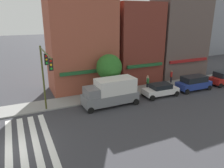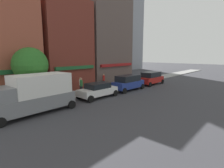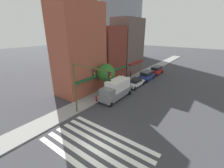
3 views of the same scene
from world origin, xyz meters
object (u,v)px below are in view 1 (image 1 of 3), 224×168
Objects in this scene: pedestrian_red_jacket at (171,76)px; street_tree at (109,67)px; suv_blue at (194,83)px; pedestrian_white_shirt at (147,81)px; box_truck_grey at (111,92)px; traffic_signal at (45,69)px; fire_hydrant at (82,99)px; sedan_white at (161,90)px; pedestrian_green_top at (148,83)px.

pedestrian_red_jacket is 10.65m from street_tree.
suv_blue is at bearing -14.19° from street_tree.
suv_blue is at bearing 101.33° from pedestrian_white_shirt.
traffic_signal is at bearing -176.86° from box_truck_grey.
suv_blue reaches higher than fire_hydrant.
sedan_white is at bearing -10.05° from fire_hydrant.
pedestrian_green_top is (-0.30, 2.39, 0.23)m from sedan_white.
street_tree is (-10.30, -0.83, 2.57)m from pedestrian_red_jacket.
pedestrian_red_jacket is 1.00× the size of pedestrian_green_top.
fire_hydrant is at bearing -42.25° from pedestrian_white_shirt.
pedestrian_red_jacket is 4.62m from pedestrian_white_shirt.
fire_hydrant is (-9.63, -1.26, -0.46)m from pedestrian_white_shirt.
pedestrian_green_top is (-4.90, -1.24, 0.00)m from pedestrian_red_jacket.
sedan_white is 9.75m from fire_hydrant.
street_tree is at bearing -88.10° from pedestrian_red_jacket.
sedan_white is 2.51× the size of pedestrian_green_top.
traffic_signal is 3.85× the size of pedestrian_green_top.
traffic_signal is at bearing -176.15° from sedan_white.
sedan_white reaches higher than fire_hydrant.
box_truck_grey is 3.53× the size of pedestrian_green_top.
pedestrian_green_top is 1.00× the size of pedestrian_white_shirt.
suv_blue reaches higher than pedestrian_white_shirt.
suv_blue is (12.10, 0.00, -0.56)m from box_truck_grey.
box_truck_grey is at bearing -179.13° from suv_blue.
street_tree is at bearing 155.43° from sedan_white.
box_truck_grey reaches higher than pedestrian_red_jacket.
pedestrian_red_jacket is 14.34m from fire_hydrant.
pedestrian_red_jacket reaches higher than sedan_white.
suv_blue is at bearing 1.60° from traffic_signal.
fire_hydrant is 0.17× the size of street_tree.
suv_blue is 3.71m from pedestrian_red_jacket.
traffic_signal is 6.28m from fire_hydrant.
pedestrian_red_jacket is at bearing 133.27° from pedestrian_green_top.
pedestrian_white_shirt is 9.72m from fire_hydrant.
street_tree reaches higher than pedestrian_red_jacket.
sedan_white is 0.94× the size of suv_blue.
traffic_signal is at bearing -156.98° from street_tree.
sedan_white is 2.51× the size of pedestrian_white_shirt.
suv_blue is 2.67× the size of pedestrian_white_shirt.
sedan_white is 2.42m from pedestrian_green_top.
pedestrian_red_jacket is at bearing 16.47° from box_truck_grey.
traffic_signal is 14.09m from pedestrian_green_top.
pedestrian_red_jacket is 5.06m from pedestrian_green_top.
pedestrian_white_shirt is (-4.57, -0.67, 0.00)m from pedestrian_red_jacket.
suv_blue is 0.93× the size of street_tree.
traffic_signal is at bearing -35.28° from pedestrian_white_shirt.
traffic_signal reaches higher than pedestrian_white_shirt.
pedestrian_red_jacket is 2.10× the size of fire_hydrant.
sedan_white is at bearing -26.19° from street_tree.
traffic_signal is 19.31m from suv_blue.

